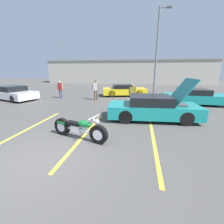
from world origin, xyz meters
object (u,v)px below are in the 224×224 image
Objects in this scene: motorcycle at (79,129)px; show_car_hood_open at (153,108)px; parked_car_mid_row at (124,90)px; spectator_near_motorcycle at (132,93)px; parked_car_left_row at (13,93)px; spectator_midground at (60,88)px; spectator_by_show_car at (96,88)px; light_pole at (157,49)px; parked_car_right_row at (195,97)px.

motorcycle is 4.18m from show_car_hood_open.
spectator_near_motorcycle is (1.09, -4.34, 0.36)m from parked_car_mid_row.
spectator_midground reaches higher than parked_car_left_row.
spectator_by_show_car is at bearing 129.95° from show_car_hood_open.
light_pole is 7.39m from parked_car_right_row.
light_pole reaches higher than show_car_hood_open.
motorcycle is 0.50× the size of parked_car_left_row.
spectator_by_show_car is (-7.96, 0.22, 0.48)m from parked_car_right_row.
parked_car_right_row is at bearing -42.26° from parked_car_mid_row.
parked_car_mid_row is (9.45, 3.93, -0.01)m from parked_car_left_row.
parked_car_right_row is at bearing 15.87° from spectator_near_motorcycle.
parked_car_left_row is at bearing 160.12° from motorcycle.
parked_car_mid_row is (0.57, 10.36, 0.15)m from motorcycle.
spectator_by_show_car is at bearing -3.98° from spectator_midground.
light_pole is 10.94m from spectator_midground.
parked_car_right_row is at bearing 47.46° from show_car_hood_open.
show_car_hood_open is 6.49m from spectator_by_show_car.
light_pole reaches higher than spectator_midground.
show_car_hood_open is 1.01× the size of parked_car_right_row.
spectator_midground is (3.79, 1.39, 0.37)m from parked_car_left_row.
spectator_by_show_car reaches higher than motorcycle.
spectator_by_show_car is (-4.54, 4.61, 0.43)m from show_car_hood_open.
motorcycle is 1.50× the size of spectator_near_motorcycle.
spectator_midground reaches higher than parked_car_right_row.
light_pole is 1.86× the size of parked_car_right_row.
spectator_near_motorcycle is (10.54, -0.41, 0.36)m from parked_car_left_row.
light_pole reaches higher than parked_car_right_row.
parked_car_left_row reaches higher than parked_car_mid_row.
spectator_by_show_car is at bearing 25.99° from parked_car_left_row.
light_pole reaches higher than spectator_near_motorcycle.
spectator_by_show_car is at bearing -142.87° from parked_car_mid_row.
spectator_near_motorcycle is at bearing 90.64° from motorcycle.
light_pole is 1.84× the size of parked_car_left_row.
parked_car_left_row is 3.00× the size of spectator_near_motorcycle.
parked_car_right_row is at bearing 65.20° from motorcycle.
light_pole reaches higher than parked_car_mid_row.
motorcycle is 9.72m from parked_car_right_row.
spectator_by_show_car is at bearing -135.53° from light_pole.
spectator_by_show_car is 3.49m from spectator_midground.
light_pole is 1.87× the size of parked_car_mid_row.
show_car_hood_open is 3.01× the size of spectator_near_motorcycle.
light_pole is 8.16m from spectator_near_motorcycle.
spectator_by_show_car reaches higher than parked_car_right_row.
parked_car_mid_row is at bearing 103.10° from show_car_hood_open.
spectator_midground reaches higher than motorcycle.
spectator_midground is at bearing 37.16° from parked_car_left_row.
spectator_near_motorcycle is (1.66, 6.02, 0.51)m from motorcycle.
spectator_midground is (-5.66, -2.54, 0.38)m from parked_car_mid_row.
parked_car_left_row is at bearing -176.71° from parked_car_right_row.
parked_car_left_row is (-12.69, -6.46, -4.18)m from light_pole.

